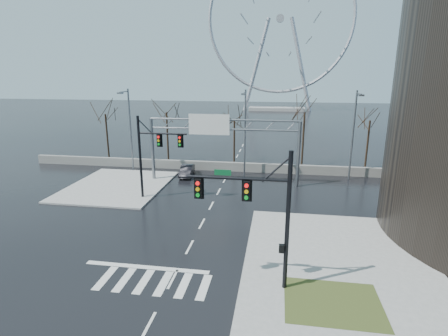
% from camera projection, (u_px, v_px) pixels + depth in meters
% --- Properties ---
extents(ground, '(260.00, 260.00, 0.00)m').
position_uv_depth(ground, '(190.00, 247.00, 24.44)').
color(ground, black).
rests_on(ground, ground).
extents(sidewalk_right_ext, '(12.00, 10.00, 0.15)m').
position_uv_depth(sidewalk_right_ext, '(333.00, 243.00, 24.83)').
color(sidewalk_right_ext, gray).
rests_on(sidewalk_right_ext, ground).
extents(sidewalk_far, '(10.00, 12.00, 0.15)m').
position_uv_depth(sidewalk_far, '(118.00, 186.00, 37.50)').
color(sidewalk_far, gray).
rests_on(sidewalk_far, ground).
extents(grass_strip, '(5.00, 4.00, 0.02)m').
position_uv_depth(grass_strip, '(333.00, 302.00, 18.29)').
color(grass_strip, '#323C19').
rests_on(grass_strip, sidewalk_near).
extents(barrier_wall, '(52.00, 0.50, 1.10)m').
position_uv_depth(barrier_wall, '(230.00, 167.00, 43.36)').
color(barrier_wall, slate).
rests_on(barrier_wall, ground).
extents(signal_mast_near, '(5.52, 0.41, 8.00)m').
position_uv_depth(signal_mast_near, '(262.00, 207.00, 18.54)').
color(signal_mast_near, black).
rests_on(signal_mast_near, ground).
extents(signal_mast_far, '(4.72, 0.41, 8.00)m').
position_uv_depth(signal_mast_far, '(151.00, 150.00, 32.59)').
color(signal_mast_far, black).
rests_on(signal_mast_far, ground).
extents(sign_gantry, '(16.36, 0.40, 7.60)m').
position_uv_depth(sign_gantry, '(220.00, 137.00, 37.40)').
color(sign_gantry, slate).
rests_on(sign_gantry, ground).
extents(streetlight_left, '(0.50, 2.55, 10.00)m').
position_uv_depth(streetlight_left, '(129.00, 124.00, 42.00)').
color(streetlight_left, slate).
rests_on(streetlight_left, ground).
extents(streetlight_mid, '(0.50, 2.55, 10.00)m').
position_uv_depth(streetlight_mid, '(245.00, 126.00, 39.91)').
color(streetlight_mid, slate).
rests_on(streetlight_mid, ground).
extents(streetlight_right, '(0.50, 2.55, 10.00)m').
position_uv_depth(streetlight_right, '(354.00, 129.00, 38.12)').
color(streetlight_right, slate).
rests_on(streetlight_right, ground).
extents(tree_far_left, '(3.50, 3.50, 7.00)m').
position_uv_depth(tree_far_left, '(106.00, 119.00, 48.55)').
color(tree_far_left, black).
rests_on(tree_far_left, ground).
extents(tree_left, '(3.75, 3.75, 7.50)m').
position_uv_depth(tree_left, '(167.00, 118.00, 46.62)').
color(tree_left, black).
rests_on(tree_left, ground).
extents(tree_center, '(3.25, 3.25, 6.50)m').
position_uv_depth(tree_center, '(234.00, 124.00, 46.44)').
color(tree_center, black).
rests_on(tree_center, ground).
extents(tree_right, '(3.90, 3.90, 7.80)m').
position_uv_depth(tree_right, '(304.00, 119.00, 43.86)').
color(tree_right, black).
rests_on(tree_right, ground).
extents(tree_far_right, '(3.40, 3.40, 6.80)m').
position_uv_depth(tree_far_right, '(369.00, 126.00, 43.36)').
color(tree_far_right, black).
rests_on(tree_far_right, ground).
extents(ferris_wheel, '(45.00, 6.00, 50.91)m').
position_uv_depth(ferris_wheel, '(280.00, 25.00, 107.39)').
color(ferris_wheel, gray).
rests_on(ferris_wheel, ground).
extents(car, '(1.75, 4.06, 1.30)m').
position_uv_depth(car, '(187.00, 171.00, 41.17)').
color(car, black).
rests_on(car, ground).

